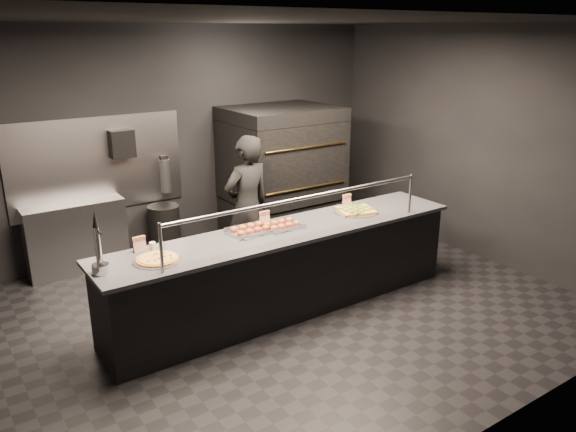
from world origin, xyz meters
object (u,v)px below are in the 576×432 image
Objects in this scene: fire_extinguisher at (165,175)px; trash_bin at (165,231)px; beer_tap at (99,256)px; slider_tray_b at (282,225)px; worker at (247,207)px; service_counter at (287,269)px; prep_shelf at (77,238)px; slider_tray_a at (250,230)px; round_pizza at (157,259)px; pizza_oven at (281,174)px; towel_dispenser at (122,144)px; square_pizza at (356,210)px.

trash_bin is at bearing -125.84° from fire_extinguisher.
slider_tray_b is at bearing 3.45° from beer_tap.
worker is at bearing 81.65° from slider_tray_b.
beer_tap reaches higher than service_counter.
fire_extinguisher is 2.90m from beer_tap.
slider_tray_a is at bearing -60.19° from prep_shelf.
service_counter is 2.05m from beer_tap.
worker reaches higher than slider_tray_a.
round_pizza is 0.96× the size of slider_tray_b.
pizza_oven reaches higher than prep_shelf.
worker is (0.62, -1.16, 0.53)m from trash_bin.
towel_dispenser is 0.70× the size of slider_tray_a.
pizza_oven is 3.38× the size of beer_tap.
slider_tray_a is at bearing -131.66° from pizza_oven.
service_counter is at bearing -90.82° from slider_tray_b.
round_pizza is at bearing -86.17° from prep_shelf.
slider_tray_a is 0.29× the size of worker.
prep_shelf is 0.69× the size of worker.
pizza_oven is 2.88m from prep_shelf.
towel_dispenser is at bearing 103.64° from slider_tray_a.
square_pizza reaches higher than prep_shelf.
round_pizza is 0.88× the size of slider_tray_a.
towel_dispenser is at bearing 129.06° from square_pizza.
beer_tap is at bearing -123.45° from fire_extinguisher.
beer_tap is at bearing 21.05° from worker.
worker reaches higher than slider_tray_b.
beer_tap is 2.78m from trash_bin.
towel_dispenser is 0.50× the size of trash_bin.
towel_dispenser is 1.82m from worker.
round_pizza is at bearing -174.85° from slider_tray_b.
towel_dispenser is 0.79× the size of round_pizza.
beer_tap reaches higher than trash_bin.
towel_dispenser is at bearing 166.86° from pizza_oven.
service_counter is 2.15× the size of pizza_oven.
prep_shelf is 2.71× the size of round_pizza.
slider_tray_a is (-0.36, 0.15, 0.48)m from service_counter.
prep_shelf is 1.72× the size of trash_bin.
round_pizza is (-1.44, -0.03, 0.47)m from service_counter.
square_pizza is at bearing -41.13° from prep_shelf.
prep_shelf is at bearing 124.59° from service_counter.
worker is (-0.86, 1.01, -0.06)m from square_pizza.
fire_extinguisher reaches higher than square_pizza.
slider_tray_b is 2.26m from trash_bin.
slider_tray_a is at bearing -86.59° from trash_bin.
pizza_oven is 2.23m from towel_dispenser.
beer_tap is 0.81× the size of trash_bin.
worker reaches higher than towel_dispenser.
slider_tray_b is (0.35, -2.30, -0.11)m from fire_extinguisher.
slider_tray_b is at bearing 89.18° from service_counter.
fire_extinguisher is at bearing 89.83° from slider_tray_a.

